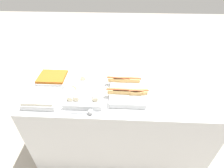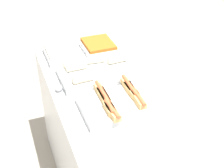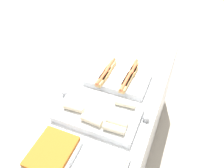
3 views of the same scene
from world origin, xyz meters
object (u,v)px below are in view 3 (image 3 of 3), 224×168
Objects in this scene: tray_hotdogs at (119,77)px; tray_side_back at (53,153)px; tray_wraps at (99,114)px; serving_spoon_far at (64,95)px; serving_spoon_near at (146,120)px.

tray_side_back is (-0.72, 0.12, -0.00)m from tray_hotdogs.
tray_wraps is 0.31m from serving_spoon_far.
tray_side_back is at bearing 135.37° from serving_spoon_near.
tray_hotdogs is at bearing -44.73° from serving_spoon_far.
tray_side_back is at bearing 160.59° from tray_wraps.
tray_wraps is at bearing -179.15° from tray_hotdogs.
serving_spoon_far is (0.00, 0.59, -0.00)m from serving_spoon_near.
tray_side_back is at bearing -156.64° from serving_spoon_far.
tray_wraps is (-0.37, -0.01, -0.00)m from tray_hotdogs.
serving_spoon_near is (0.42, -0.41, -0.01)m from tray_side_back.
serving_spoon_far is (0.42, 0.18, -0.01)m from tray_side_back.
tray_wraps is 0.37m from tray_side_back.
tray_hotdogs is 0.43m from serving_spoon_far.
serving_spoon_far is at bearing 135.27° from tray_hotdogs.
serving_spoon_near is (0.07, -0.29, -0.01)m from tray_wraps.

